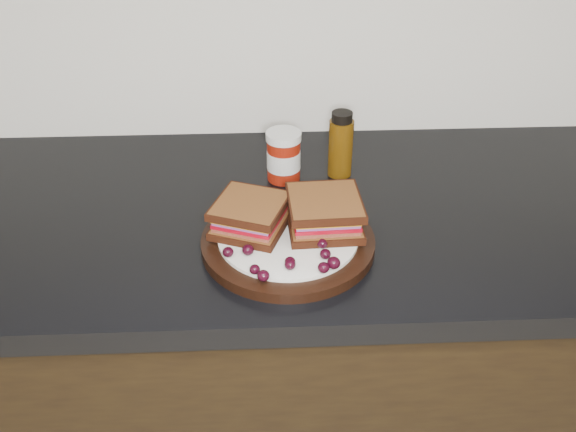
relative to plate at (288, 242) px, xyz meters
name	(u,v)px	position (x,y,z in m)	size (l,w,h in m)	color
base_cabinets	(252,389)	(-0.07, 0.11, -0.48)	(3.96, 0.58, 0.86)	black
countertop	(244,219)	(-0.07, 0.11, -0.03)	(3.98, 0.60, 0.04)	black
plate	(288,242)	(0.00, 0.00, 0.00)	(0.28, 0.28, 0.02)	black
sandwich_left	(250,215)	(-0.06, 0.02, 0.04)	(0.11, 0.11, 0.05)	brown
sandwich_right	(324,213)	(0.06, 0.02, 0.04)	(0.12, 0.12, 0.05)	brown
grape_0	(228,252)	(-0.09, -0.05, 0.02)	(0.02, 0.02, 0.02)	black
grape_1	(248,250)	(-0.06, -0.05, 0.02)	(0.02, 0.02, 0.02)	black
grape_2	(255,269)	(-0.05, -0.10, 0.02)	(0.02, 0.02, 0.01)	black
grape_3	(263,276)	(-0.04, -0.11, 0.02)	(0.02, 0.02, 0.02)	black
grape_4	(290,265)	(0.00, -0.09, 0.02)	(0.02, 0.02, 0.02)	black
grape_5	(290,262)	(0.00, -0.08, 0.02)	(0.02, 0.02, 0.02)	black
grape_6	(324,268)	(0.05, -0.10, 0.02)	(0.02, 0.02, 0.02)	black
grape_7	(334,263)	(0.06, -0.09, 0.02)	(0.02, 0.02, 0.02)	black
grape_8	(325,254)	(0.05, -0.06, 0.02)	(0.02, 0.02, 0.02)	black
grape_9	(322,244)	(0.05, -0.04, 0.02)	(0.02, 0.02, 0.02)	black
grape_10	(338,236)	(0.08, -0.02, 0.02)	(0.02, 0.02, 0.02)	black
grape_11	(328,226)	(0.07, 0.01, 0.02)	(0.02, 0.02, 0.02)	black
grape_12	(338,223)	(0.08, 0.02, 0.02)	(0.02, 0.02, 0.02)	black
grape_13	(317,212)	(0.05, 0.05, 0.02)	(0.02, 0.02, 0.02)	black
grape_14	(254,211)	(-0.05, 0.06, 0.02)	(0.02, 0.02, 0.02)	black
grape_15	(255,225)	(-0.05, 0.02, 0.02)	(0.02, 0.02, 0.02)	black
grape_16	(241,231)	(-0.08, 0.00, 0.02)	(0.02, 0.02, 0.02)	black
grape_17	(239,233)	(-0.08, 0.00, 0.02)	(0.02, 0.02, 0.02)	black
grape_18	(252,214)	(-0.06, 0.05, 0.02)	(0.02, 0.02, 0.02)	black
grape_19	(246,218)	(-0.07, 0.04, 0.02)	(0.02, 0.02, 0.02)	black
grape_20	(249,231)	(-0.06, 0.00, 0.02)	(0.02, 0.02, 0.01)	black
condiment_jar	(284,156)	(0.00, 0.22, 0.04)	(0.07, 0.07, 0.10)	maroon
oil_bottle	(341,144)	(0.11, 0.23, 0.06)	(0.05, 0.05, 0.13)	#4B2E07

